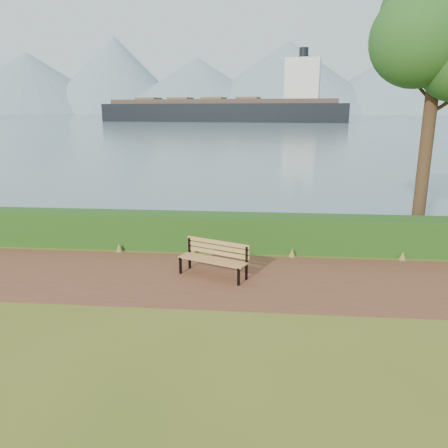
# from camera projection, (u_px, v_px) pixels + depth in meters

# --- Properties ---
(ground) EXTENTS (140.00, 140.00, 0.00)m
(ground) POSITION_uv_depth(u_px,v_px,m) (227.00, 284.00, 9.99)
(ground) COLOR #54601B
(ground) RESTS_ON ground
(path) EXTENTS (40.00, 3.40, 0.01)m
(path) POSITION_uv_depth(u_px,v_px,m) (228.00, 279.00, 10.27)
(path) COLOR brown
(path) RESTS_ON ground
(hedge) EXTENTS (32.00, 0.85, 1.00)m
(hedge) POSITION_uv_depth(u_px,v_px,m) (235.00, 232.00, 12.36)
(hedge) COLOR #174012
(hedge) RESTS_ON ground
(water) EXTENTS (700.00, 510.00, 0.00)m
(water) POSITION_uv_depth(u_px,v_px,m) (264.00, 116.00, 260.40)
(water) COLOR #425E6A
(water) RESTS_ON ground
(mountains) EXTENTS (585.00, 190.00, 70.00)m
(mountains) POSITION_uv_depth(u_px,v_px,m) (255.00, 82.00, 394.84)
(mountains) COLOR slate
(mountains) RESTS_ON ground
(bench) EXTENTS (1.73, 1.10, 0.84)m
(bench) POSITION_uv_depth(u_px,v_px,m) (215.00, 256.00, 10.37)
(bench) COLOR black
(bench) RESTS_ON ground
(tree) EXTENTS (3.84, 3.37, 7.89)m
(tree) POSITION_uv_depth(u_px,v_px,m) (439.00, 34.00, 11.87)
(tree) COLOR #311E14
(tree) RESTS_ON ground
(cargo_ship) EXTENTS (80.53, 24.70, 24.15)m
(cargo_ship) POSITION_uv_depth(u_px,v_px,m) (231.00, 110.00, 140.69)
(cargo_ship) COLOR black
(cargo_ship) RESTS_ON ground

